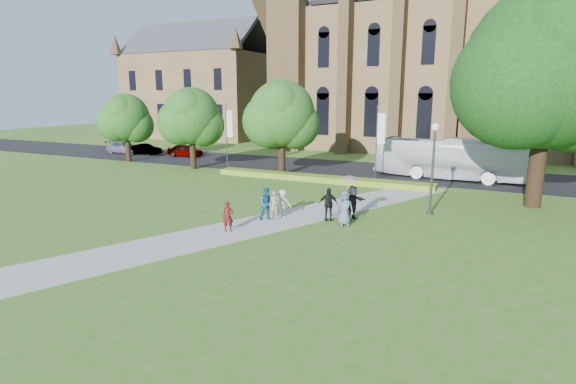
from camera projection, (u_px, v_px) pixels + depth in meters
The scene contains 25 objects.
ground at pixel (263, 227), 23.52m from camera, with size 160.00×160.00×0.00m, color #3C691F.
road at pixel (367, 170), 41.20m from camera, with size 160.00×10.00×0.02m, color black.
footpath at pixel (272, 222), 24.40m from camera, with size 3.20×30.00×0.04m, color #B2B2A8.
flower_hedge at pixel (319, 179), 35.98m from camera, with size 18.00×1.40×0.45m, color #9CA821.
cathedral at pixel (502, 40), 51.72m from camera, with size 52.60×18.25×28.00m.
building_west at pixel (201, 80), 72.90m from camera, with size 22.00×14.00×18.30m.
streetlamp at pixel (433, 158), 25.44m from camera, with size 0.44×0.44×5.24m.
large_tree at pixel (549, 67), 26.05m from camera, with size 9.60×9.60×13.20m.
street_tree_0 at pixel (191, 116), 41.13m from camera, with size 5.20×5.20×7.50m.
street_tree_1 at pixel (282, 114), 37.74m from camera, with size 5.60×5.60×8.05m.
street_tree_2 at pixel (126, 118), 45.85m from camera, with size 4.80×4.80×6.95m.
banner_pole_0 at pixel (378, 139), 35.36m from camera, with size 0.70×0.10×6.00m.
banner_pole_1 at pixel (228, 133), 41.20m from camera, with size 0.70×0.10×6.00m.
tour_coach at pixel (450, 159), 36.59m from camera, with size 2.80×11.95×3.33m, color silver.
car_0 at pixel (185, 150), 50.30m from camera, with size 1.62×4.02×1.37m, color gray.
car_1 at pixel (145, 149), 51.95m from camera, with size 1.31×3.76×1.24m, color gray.
car_2 at pixel (124, 147), 53.24m from camera, with size 1.93×4.75×1.38m, color gray.
pedestrian_0 at pixel (228, 217), 22.50m from camera, with size 0.55×0.36×1.52m, color #521214.
pedestrian_1 at pixel (267, 204), 24.54m from camera, with size 0.88×0.69×1.81m, color navy.
pedestrian_2 at pixel (283, 203), 25.19m from camera, with size 1.01×0.58×1.56m, color silver.
pedestrian_3 at pixel (328, 204), 24.52m from camera, with size 1.06×0.44×1.80m, color black.
pedestrian_4 at pixel (345, 208), 23.60m from camera, with size 0.89×0.58×1.82m, color slate.
pedestrian_5 at pixel (352, 202), 24.67m from camera, with size 1.77×0.56×1.91m, color #222127.
pedestrian_6 at pixel (274, 205), 24.60m from camera, with size 0.59×0.39×1.63m, color gray.
parasol at pixel (349, 184), 23.34m from camera, with size 0.84×0.84×0.74m, color #CD90A9.
Camera 1 is at (10.83, -19.88, 6.76)m, focal length 28.00 mm.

